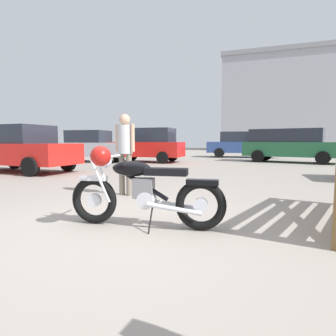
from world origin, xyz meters
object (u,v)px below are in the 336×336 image
at_px(red_hatchback_near, 289,144).
at_px(white_estate_far, 148,145).
at_px(dark_sedan_left, 21,149).
at_px(vintage_motorcycle, 141,190).
at_px(bystander, 125,146).
at_px(silver_sedan_mid, 89,146).
at_px(blue_hatchback_right, 244,144).

bearing_deg(red_hatchback_near, white_estate_far, -149.27).
bearing_deg(dark_sedan_left, vintage_motorcycle, 148.34).
relative_size(bystander, dark_sedan_left, 0.39).
relative_size(vintage_motorcycle, silver_sedan_mid, 0.46).
bearing_deg(white_estate_far, bystander, 108.90).
relative_size(white_estate_far, blue_hatchback_right, 0.82).
height_order(vintage_motorcycle, red_hatchback_near, red_hatchback_near).
bearing_deg(red_hatchback_near, vintage_motorcycle, -88.74).
bearing_deg(bystander, blue_hatchback_right, -176.24).
bearing_deg(dark_sedan_left, bystander, 156.65).
bearing_deg(bystander, red_hatchback_near, 169.10).
distance_m(dark_sedan_left, blue_hatchback_right, 13.96).
bearing_deg(bystander, white_estate_far, -150.87).
xyz_separation_m(white_estate_far, red_hatchback_near, (6.85, 2.92, 0.02)).
bearing_deg(blue_hatchback_right, red_hatchback_near, 117.87).
height_order(vintage_motorcycle, silver_sedan_mid, silver_sedan_mid).
xyz_separation_m(dark_sedan_left, silver_sedan_mid, (-1.14, 5.02, 0.00)).
distance_m(white_estate_far, silver_sedan_mid, 3.17).
bearing_deg(silver_sedan_mid, vintage_motorcycle, 122.91).
relative_size(dark_sedan_left, blue_hatchback_right, 0.87).
xyz_separation_m(vintage_motorcycle, white_estate_far, (-5.39, 10.06, 0.43)).
distance_m(vintage_motorcycle, bystander, 2.30).
bearing_deg(silver_sedan_mid, bystander, 124.05).
bearing_deg(white_estate_far, vintage_motorcycle, 111.28).
height_order(vintage_motorcycle, bystander, bystander).
height_order(bystander, white_estate_far, white_estate_far).
distance_m(vintage_motorcycle, red_hatchback_near, 13.06).
height_order(red_hatchback_near, blue_hatchback_right, same).
height_order(dark_sedan_left, white_estate_far, white_estate_far).
bearing_deg(dark_sedan_left, silver_sedan_mid, -80.43).
bearing_deg(white_estate_far, dark_sedan_left, 66.70).
distance_m(bystander, white_estate_far, 9.21).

